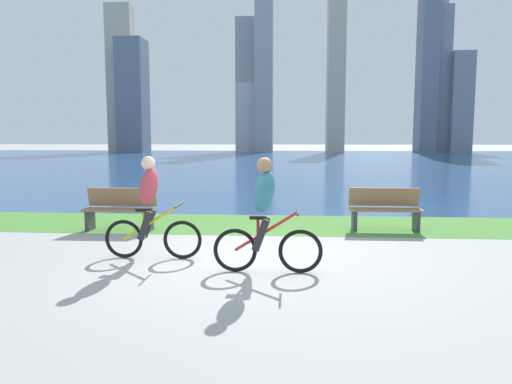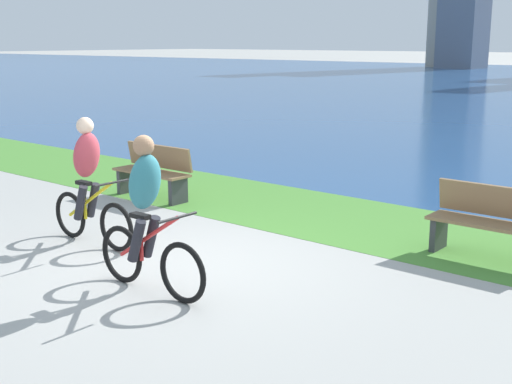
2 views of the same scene
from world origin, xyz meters
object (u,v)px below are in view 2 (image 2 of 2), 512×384
cyclist_lead (147,216)px  bench_near_path (154,172)px  cyclist_trailing (89,182)px  bench_far_along_path (492,223)px

cyclist_lead → bench_near_path: 4.45m
cyclist_trailing → bench_far_along_path: cyclist_trailing is taller
bench_far_along_path → bench_near_path: bearing=-175.7°
cyclist_lead → cyclist_trailing: size_ratio=1.01×
cyclist_trailing → bench_far_along_path: size_ratio=1.12×
cyclist_trailing → bench_near_path: size_ratio=1.12×
cyclist_trailing → bench_near_path: 2.71m
bench_near_path → cyclist_trailing: bearing=-59.7°
cyclist_lead → bench_far_along_path: size_ratio=1.12×
cyclist_trailing → bench_far_along_path: (4.29, 2.74, -0.38)m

